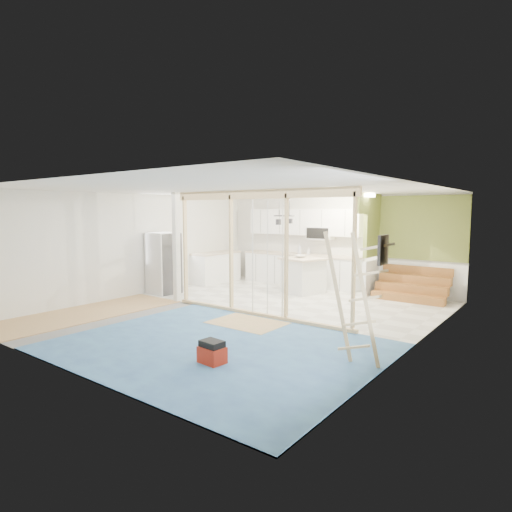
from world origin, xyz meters
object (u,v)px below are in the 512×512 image
Objects in this scene: fridge at (164,263)px; island at (303,276)px; toolbox at (212,353)px; ladder at (355,299)px.

island is at bearing 41.17° from fridge.
fridge reaches higher than toolbox.
fridge is 0.86× the size of ladder.
ladder reaches higher than toolbox.
toolbox is (4.54, -3.06, -0.64)m from fridge.
ladder is (1.62, 1.17, 0.79)m from toolbox.
toolbox is 2.15m from ladder.
ladder is (3.28, -4.14, 0.49)m from island.
island reaches higher than toolbox.
toolbox is 0.21× the size of ladder.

